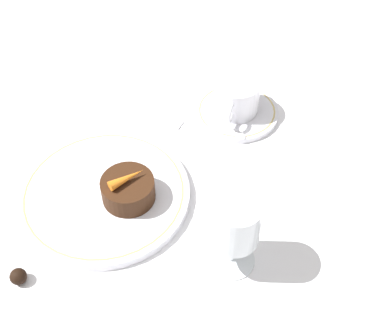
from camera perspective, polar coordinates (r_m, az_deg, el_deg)
ground_plane at (r=0.82m, az=-7.78°, el=-4.10°), size 3.00×3.00×0.00m
dinner_plate at (r=0.83m, az=-9.31°, el=-2.77°), size 0.26×0.26×0.01m
saucer at (r=0.95m, az=4.80°, el=6.01°), size 0.15×0.15×0.01m
coffee_cup at (r=0.92m, az=4.79°, el=7.69°), size 0.10×0.08×0.06m
spoon at (r=0.91m, az=3.85°, el=4.44°), size 0.06×0.10×0.00m
wine_glass at (r=0.69m, az=4.57°, el=-6.10°), size 0.07×0.07×0.13m
fork at (r=0.95m, az=-5.29°, el=5.88°), size 0.04×0.20×0.01m
dessert_cake at (r=0.79m, az=-6.83°, el=-2.31°), size 0.08×0.08×0.04m
carrot_garnish at (r=0.78m, az=-7.00°, el=-1.10°), size 0.05×0.05×0.02m
chocolate_truffle at (r=0.77m, az=-18.04°, el=-10.94°), size 0.02×0.02×0.02m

